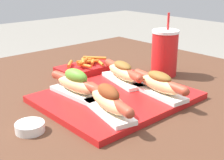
{
  "coord_description": "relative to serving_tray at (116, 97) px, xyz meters",
  "views": [
    {
      "loc": [
        -0.59,
        -0.73,
        1.09
      ],
      "look_at": [
        -0.01,
        -0.08,
        0.78
      ],
      "focal_mm": 50.0,
      "sensor_mm": 36.0,
      "label": 1
    }
  ],
  "objects": [
    {
      "name": "hot_dog_0",
      "position": [
        -0.1,
        -0.08,
        0.04
      ],
      "size": [
        0.1,
        0.22,
        0.08
      ],
      "color": "white",
      "rests_on": "serving_tray"
    },
    {
      "name": "sauce_bowl",
      "position": [
        -0.28,
        -0.0,
        0.0
      ],
      "size": [
        0.07,
        0.07,
        0.02
      ],
      "color": "white",
      "rests_on": "patio_table"
    },
    {
      "name": "hot_dog_2",
      "position": [
        -0.09,
        0.07,
        0.04
      ],
      "size": [
        0.07,
        0.23,
        0.08
      ],
      "color": "white",
      "rests_on": "serving_tray"
    },
    {
      "name": "fries_basket",
      "position": [
        0.09,
        0.26,
        0.01
      ],
      "size": [
        0.21,
        0.12,
        0.06
      ],
      "color": "#B21919",
      "rests_on": "patio_table"
    },
    {
      "name": "hot_dog_1",
      "position": [
        0.09,
        -0.08,
        0.04
      ],
      "size": [
        0.08,
        0.22,
        0.07
      ],
      "color": "white",
      "rests_on": "serving_tray"
    },
    {
      "name": "drink_cup",
      "position": [
        0.29,
        0.06,
        0.07
      ],
      "size": [
        0.1,
        0.1,
        0.23
      ],
      "color": "red",
      "rests_on": "patio_table"
    },
    {
      "name": "serving_tray",
      "position": [
        0.0,
        0.0,
        0.0
      ],
      "size": [
        0.43,
        0.35,
        0.02
      ],
      "color": "red",
      "rests_on": "patio_table"
    },
    {
      "name": "hot_dog_3",
      "position": [
        0.09,
        0.07,
        0.04
      ],
      "size": [
        0.1,
        0.22,
        0.07
      ],
      "color": "white",
      "rests_on": "serving_tray"
    }
  ]
}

